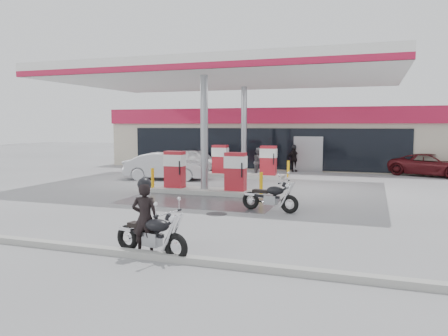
{
  "coord_description": "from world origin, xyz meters",
  "views": [
    {
      "loc": [
        6.82,
        -15.3,
        2.94
      ],
      "look_at": [
        1.17,
        1.16,
        1.2
      ],
      "focal_mm": 35.0,
      "sensor_mm": 36.0,
      "label": 1
    }
  ],
  "objects_px": {
    "attendant": "(259,162)",
    "pump_island_far": "(244,165)",
    "parked_motorcycle": "(271,198)",
    "hatchback_silver": "(166,166)",
    "pump_island_near": "(204,177)",
    "parked_car_right": "(432,165)",
    "parked_car_left": "(204,158)",
    "main_motorcycle": "(152,236)",
    "biker_walking": "(294,159)",
    "sedan_white": "(197,159)",
    "biker_main": "(145,219)"
  },
  "relations": [
    {
      "from": "attendant",
      "to": "pump_island_far",
      "type": "bearing_deg",
      "value": 140.55
    },
    {
      "from": "parked_motorcycle",
      "to": "hatchback_silver",
      "type": "bearing_deg",
      "value": 148.69
    },
    {
      "from": "pump_island_near",
      "to": "parked_car_right",
      "type": "bearing_deg",
      "value": 45.0
    },
    {
      "from": "attendant",
      "to": "parked_car_left",
      "type": "relative_size",
      "value": 0.42
    },
    {
      "from": "parked_car_left",
      "to": "parked_car_right",
      "type": "height_order",
      "value": "parked_car_right"
    },
    {
      "from": "parked_car_right",
      "to": "main_motorcycle",
      "type": "bearing_deg",
      "value": 178.86
    },
    {
      "from": "pump_island_near",
      "to": "pump_island_far",
      "type": "relative_size",
      "value": 1.0
    },
    {
      "from": "attendant",
      "to": "biker_walking",
      "type": "bearing_deg",
      "value": -36.82
    },
    {
      "from": "pump_island_near",
      "to": "parked_car_left",
      "type": "distance_m",
      "value": 12.18
    },
    {
      "from": "pump_island_far",
      "to": "sedan_white",
      "type": "height_order",
      "value": "pump_island_far"
    },
    {
      "from": "pump_island_near",
      "to": "pump_island_far",
      "type": "height_order",
      "value": "same"
    },
    {
      "from": "pump_island_far",
      "to": "parked_car_right",
      "type": "height_order",
      "value": "pump_island_far"
    },
    {
      "from": "parked_motorcycle",
      "to": "attendant",
      "type": "bearing_deg",
      "value": 117.67
    },
    {
      "from": "biker_main",
      "to": "biker_walking",
      "type": "xyz_separation_m",
      "value": [
        0.12,
        18.57,
        -0.03
      ]
    },
    {
      "from": "pump_island_far",
      "to": "hatchback_silver",
      "type": "xyz_separation_m",
      "value": [
        -3.65,
        -2.4,
        0.01
      ]
    },
    {
      "from": "attendant",
      "to": "biker_walking",
      "type": "distance_m",
      "value": 3.19
    },
    {
      "from": "parked_motorcycle",
      "to": "parked_car_left",
      "type": "xyz_separation_m",
      "value": [
        -8.09,
        14.32,
        0.09
      ]
    },
    {
      "from": "sedan_white",
      "to": "parked_car_left",
      "type": "relative_size",
      "value": 1.02
    },
    {
      "from": "parked_car_left",
      "to": "biker_walking",
      "type": "bearing_deg",
      "value": -109.41
    },
    {
      "from": "attendant",
      "to": "hatchback_silver",
      "type": "xyz_separation_m",
      "value": [
        -4.26,
        -3.4,
        -0.09
      ]
    },
    {
      "from": "attendant",
      "to": "biker_walking",
      "type": "xyz_separation_m",
      "value": [
        1.53,
        2.8,
        -0.01
      ]
    },
    {
      "from": "main_motorcycle",
      "to": "parked_car_right",
      "type": "distance_m",
      "value": 20.36
    },
    {
      "from": "pump_island_far",
      "to": "attendant",
      "type": "bearing_deg",
      "value": 58.73
    },
    {
      "from": "pump_island_far",
      "to": "biker_main",
      "type": "relative_size",
      "value": 3.09
    },
    {
      "from": "attendant",
      "to": "hatchback_silver",
      "type": "bearing_deg",
      "value": 120.43
    },
    {
      "from": "attendant",
      "to": "parked_car_left",
      "type": "xyz_separation_m",
      "value": [
        -5.11,
        4.32,
        -0.25
      ]
    },
    {
      "from": "main_motorcycle",
      "to": "biker_main",
      "type": "xyz_separation_m",
      "value": [
        -0.19,
        0.04,
        0.37
      ]
    },
    {
      "from": "pump_island_far",
      "to": "main_motorcycle",
      "type": "distance_m",
      "value": 14.97
    },
    {
      "from": "biker_main",
      "to": "sedan_white",
      "type": "xyz_separation_m",
      "value": [
        -6.18,
        17.97,
        -0.16
      ]
    },
    {
      "from": "sedan_white",
      "to": "parked_car_right",
      "type": "distance_m",
      "value": 14.18
    },
    {
      "from": "pump_island_near",
      "to": "parked_car_left",
      "type": "relative_size",
      "value": 1.34
    },
    {
      "from": "main_motorcycle",
      "to": "biker_walking",
      "type": "xyz_separation_m",
      "value": [
        -0.07,
        18.61,
        0.33
      ]
    },
    {
      "from": "biker_main",
      "to": "parked_car_left",
      "type": "height_order",
      "value": "biker_main"
    },
    {
      "from": "sedan_white",
      "to": "pump_island_near",
      "type": "bearing_deg",
      "value": -145.9
    },
    {
      "from": "main_motorcycle",
      "to": "parked_car_left",
      "type": "height_order",
      "value": "parked_car_left"
    },
    {
      "from": "parked_car_left",
      "to": "parked_motorcycle",
      "type": "bearing_deg",
      "value": -157.08
    },
    {
      "from": "sedan_white",
      "to": "parked_motorcycle",
      "type": "bearing_deg",
      "value": -137.82
    },
    {
      "from": "attendant",
      "to": "parked_motorcycle",
      "type": "bearing_deg",
      "value": -171.58
    },
    {
      "from": "parked_motorcycle",
      "to": "sedan_white",
      "type": "xyz_separation_m",
      "value": [
        -7.75,
        12.2,
        0.2
      ]
    },
    {
      "from": "sedan_white",
      "to": "pump_island_far",
      "type": "bearing_deg",
      "value": -117.8
    },
    {
      "from": "pump_island_near",
      "to": "hatchback_silver",
      "type": "bearing_deg",
      "value": 135.4
    },
    {
      "from": "main_motorcycle",
      "to": "sedan_white",
      "type": "relative_size",
      "value": 0.52
    },
    {
      "from": "parked_car_right",
      "to": "biker_walking",
      "type": "relative_size",
      "value": 2.89
    },
    {
      "from": "parked_motorcycle",
      "to": "biker_main",
      "type": "bearing_deg",
      "value": -94.22
    },
    {
      "from": "parked_car_right",
      "to": "parked_motorcycle",
      "type": "bearing_deg",
      "value": 175.13
    },
    {
      "from": "main_motorcycle",
      "to": "parked_motorcycle",
      "type": "height_order",
      "value": "parked_motorcycle"
    },
    {
      "from": "attendant",
      "to": "parked_car_right",
      "type": "relative_size",
      "value": 0.35
    },
    {
      "from": "parked_car_right",
      "to": "biker_walking",
      "type": "bearing_deg",
      "value": 112.82
    },
    {
      "from": "pump_island_far",
      "to": "parked_car_right",
      "type": "distance_m",
      "value": 10.77
    },
    {
      "from": "main_motorcycle",
      "to": "attendant",
      "type": "relative_size",
      "value": 1.25
    }
  ]
}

